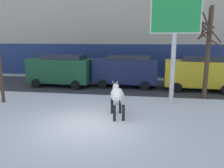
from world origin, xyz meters
The scene contains 13 objects.
ground_plane centered at (0.00, 0.00, 0.00)m, with size 120.00×120.00×0.00m, color white.
road_strip centered at (0.00, 7.75, 0.00)m, with size 60.00×5.60×0.01m, color #333338.
building_facade centered at (0.00, 13.98, 6.48)m, with size 44.00×6.10×13.00m.
cow_holstein centered at (1.12, 1.21, 1.00)m, with size 0.94×1.93×1.54m.
billboard centered at (3.74, 3.72, 4.31)m, with size 2.52×0.52×5.56m.
car_darkgreen_van centered at (-3.89, 7.16, 1.24)m, with size 4.69×2.30×2.32m.
car_navy_van centered at (0.87, 7.67, 1.24)m, with size 4.69×2.30×2.32m.
car_yellow_van centered at (5.96, 7.26, 1.24)m, with size 4.69×2.30×2.32m.
pedestrian_near_billboard centered at (1.26, 10.43, 0.88)m, with size 0.36×0.24×1.73m.
pedestrian_by_cars centered at (-2.61, 10.43, 0.88)m, with size 0.36×0.24×1.73m.
pedestrian_far_left centered at (7.51, 10.43, 0.88)m, with size 0.36×0.24×1.73m.
bare_tree_left_lot centered at (5.76, 5.18, 2.82)m, with size 1.26×1.25×5.17m.
bare_tree_right_lot centered at (5.75, 5.06, 2.87)m, with size 1.19×1.46×5.26m.
Camera 1 is at (2.36, -8.42, 3.53)m, focal length 35.82 mm.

